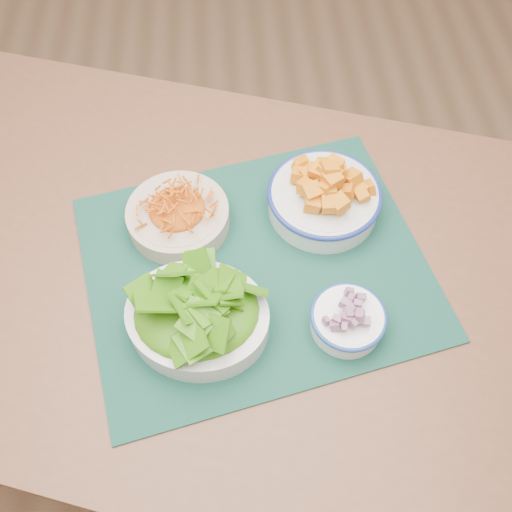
{
  "coord_description": "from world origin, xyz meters",
  "views": [
    {
      "loc": [
        0.15,
        -0.7,
        1.58
      ],
      "look_at": [
        0.19,
        -0.19,
        0.78
      ],
      "focal_mm": 40.0,
      "sensor_mm": 36.0,
      "label": 1
    }
  ],
  "objects_px": {
    "lettuce_bowl": "(197,313)",
    "squash_bowl": "(325,194)",
    "placemat": "(256,266)",
    "carrot_bowl": "(178,213)",
    "table": "(215,288)",
    "onion_bowl": "(348,318)"
  },
  "relations": [
    {
      "from": "placemat",
      "to": "lettuce_bowl",
      "type": "bearing_deg",
      "value": -145.2
    },
    {
      "from": "table",
      "to": "placemat",
      "type": "distance_m",
      "value": 0.12
    },
    {
      "from": "lettuce_bowl",
      "to": "squash_bowl",
      "type": "bearing_deg",
      "value": 58.27
    },
    {
      "from": "placemat",
      "to": "squash_bowl",
      "type": "bearing_deg",
      "value": 28.35
    },
    {
      "from": "placemat",
      "to": "lettuce_bowl",
      "type": "height_order",
      "value": "lettuce_bowl"
    },
    {
      "from": "squash_bowl",
      "to": "onion_bowl",
      "type": "relative_size",
      "value": 1.69
    },
    {
      "from": "lettuce_bowl",
      "to": "onion_bowl",
      "type": "xyz_separation_m",
      "value": [
        0.23,
        -0.02,
        -0.02
      ]
    },
    {
      "from": "squash_bowl",
      "to": "lettuce_bowl",
      "type": "height_order",
      "value": "same"
    },
    {
      "from": "squash_bowl",
      "to": "lettuce_bowl",
      "type": "relative_size",
      "value": 0.77
    },
    {
      "from": "lettuce_bowl",
      "to": "onion_bowl",
      "type": "relative_size",
      "value": 2.2
    },
    {
      "from": "carrot_bowl",
      "to": "squash_bowl",
      "type": "relative_size",
      "value": 1.02
    },
    {
      "from": "carrot_bowl",
      "to": "squash_bowl",
      "type": "xyz_separation_m",
      "value": [
        0.26,
        0.02,
        0.01
      ]
    },
    {
      "from": "squash_bowl",
      "to": "lettuce_bowl",
      "type": "bearing_deg",
      "value": -135.93
    },
    {
      "from": "placemat",
      "to": "carrot_bowl",
      "type": "bearing_deg",
      "value": 130.61
    },
    {
      "from": "carrot_bowl",
      "to": "squash_bowl",
      "type": "distance_m",
      "value": 0.26
    },
    {
      "from": "squash_bowl",
      "to": "lettuce_bowl",
      "type": "distance_m",
      "value": 0.32
    },
    {
      "from": "table",
      "to": "squash_bowl",
      "type": "distance_m",
      "value": 0.27
    },
    {
      "from": "onion_bowl",
      "to": "squash_bowl",
      "type": "bearing_deg",
      "value": 91.64
    },
    {
      "from": "placemat",
      "to": "squash_bowl",
      "type": "relative_size",
      "value": 2.8
    },
    {
      "from": "squash_bowl",
      "to": "table",
      "type": "bearing_deg",
      "value": -154.42
    },
    {
      "from": "carrot_bowl",
      "to": "lettuce_bowl",
      "type": "xyz_separation_m",
      "value": [
        0.03,
        -0.2,
        0.01
      ]
    },
    {
      "from": "table",
      "to": "carrot_bowl",
      "type": "height_order",
      "value": "carrot_bowl"
    }
  ]
}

